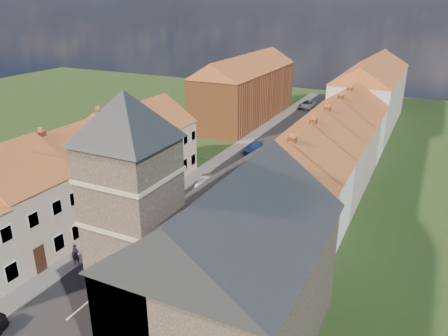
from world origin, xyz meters
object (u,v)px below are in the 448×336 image
(pedestrian_left, at_px, (76,255))
(pedestrian_right, at_px, (226,235))
(car_far, at_px, (253,148))
(lamppost, at_px, (175,161))
(church, at_px, (217,257))
(car_mid, at_px, (206,182))
(car_distant, at_px, (307,105))

(pedestrian_left, bearing_deg, pedestrian_right, 25.21)
(pedestrian_right, bearing_deg, pedestrian_left, 28.68)
(car_far, relative_size, pedestrian_right, 2.29)
(lamppost, height_order, pedestrian_right, lamppost)
(church, xyz_separation_m, car_far, (-11.09, 32.05, -5.29))
(car_far, relative_size, pedestrian_left, 2.48)
(pedestrian_left, distance_m, pedestrian_right, 11.53)
(car_mid, relative_size, car_distant, 0.79)
(lamppost, relative_size, car_mid, 1.59)
(car_mid, bearing_deg, church, -67.19)
(church, height_order, lamppost, church)
(car_mid, bearing_deg, pedestrian_right, -60.83)
(car_mid, relative_size, car_far, 0.94)
(church, relative_size, car_mid, 4.04)
(pedestrian_left, bearing_deg, church, -25.92)
(car_far, height_order, pedestrian_left, pedestrian_left)
(car_mid, xyz_separation_m, pedestrian_left, (-1.90, -16.82, 0.31))
(lamppost, distance_m, car_far, 15.80)
(car_mid, xyz_separation_m, car_distant, (-0.55, 39.46, 0.04))
(car_far, xyz_separation_m, pedestrian_left, (-1.97, -29.54, 0.35))
(car_far, xyz_separation_m, pedestrian_right, (6.83, -22.09, 0.42))
(car_far, bearing_deg, pedestrian_right, -73.43)
(car_mid, distance_m, car_distant, 39.46)
(car_mid, relative_size, pedestrian_left, 2.32)
(lamppost, relative_size, pedestrian_right, 3.42)
(car_distant, bearing_deg, pedestrian_left, -89.27)
(lamppost, relative_size, car_distant, 1.27)
(car_distant, xyz_separation_m, pedestrian_left, (-1.35, -56.28, 0.27))
(pedestrian_left, height_order, pedestrian_right, pedestrian_right)
(church, distance_m, pedestrian_left, 14.19)
(car_distant, relative_size, pedestrian_left, 2.92)
(church, height_order, car_far, church)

